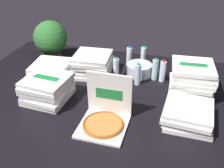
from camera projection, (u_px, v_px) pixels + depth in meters
ground_plane at (107, 102)px, 2.53m from camera, size 3.20×2.40×0.02m
open_pizza_box at (105, 117)px, 2.18m from camera, size 0.40×0.41×0.42m
pizza_stack_left_mid at (51, 70)px, 2.90m from camera, size 0.46×0.46×0.16m
pizza_stack_center_near at (93, 64)px, 2.94m from camera, size 0.45×0.45×0.25m
pizza_stack_right_near at (188, 115)px, 2.19m from camera, size 0.44×0.44×0.16m
pizza_stack_center_far at (47, 89)px, 2.48m from camera, size 0.44×0.45×0.25m
pizza_stack_left_far at (192, 80)px, 2.55m from camera, size 0.45×0.45×0.33m
ice_bucket at (139, 69)px, 2.95m from camera, size 0.29×0.29×0.13m
water_bottle_0 at (155, 69)px, 2.83m from camera, size 0.07×0.07×0.25m
water_bottle_1 at (116, 69)px, 2.85m from camera, size 0.07×0.07×0.25m
water_bottle_2 at (129, 57)px, 3.12m from camera, size 0.07×0.07×0.25m
water_bottle_3 at (138, 74)px, 2.73m from camera, size 0.07×0.07×0.25m
water_bottle_4 at (143, 56)px, 3.12m from camera, size 0.07×0.07×0.25m
water_bottle_5 at (163, 71)px, 2.79m from camera, size 0.07×0.07×0.25m
potted_plant at (51, 39)px, 3.22m from camera, size 0.42×0.42×0.50m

